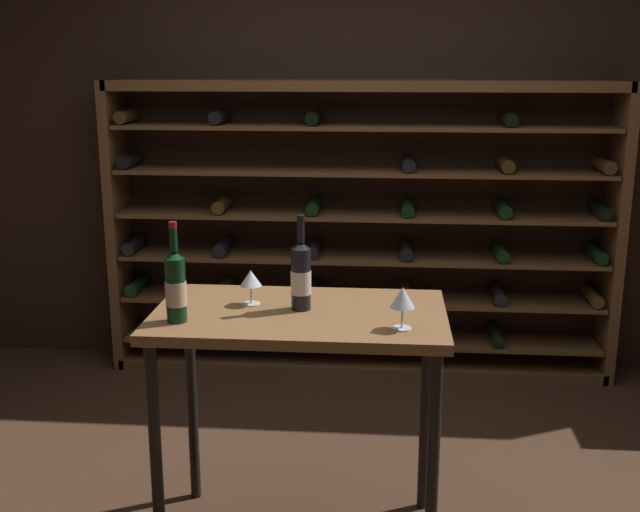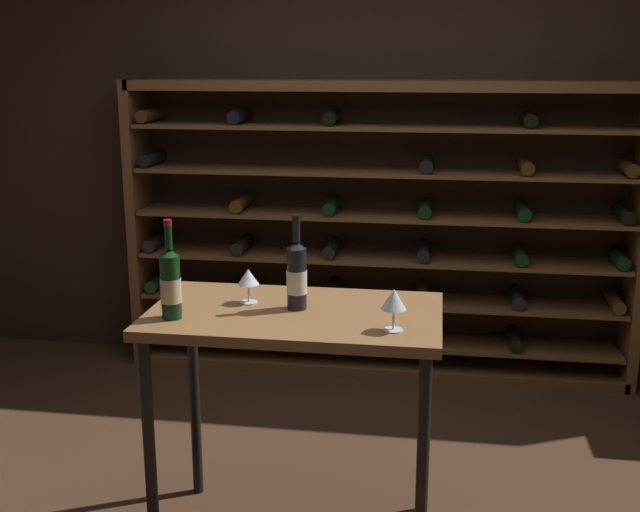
{
  "view_description": "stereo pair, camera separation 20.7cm",
  "coord_description": "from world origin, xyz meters",
  "px_view_note": "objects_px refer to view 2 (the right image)",
  "views": [
    {
      "loc": [
        0.2,
        -2.81,
        1.86
      ],
      "look_at": [
        -0.05,
        0.17,
        1.1
      ],
      "focal_mm": 43.59,
      "sensor_mm": 36.0,
      "label": 1
    },
    {
      "loc": [
        0.4,
        -2.78,
        1.86
      ],
      "look_at": [
        -0.05,
        0.17,
        1.1
      ],
      "focal_mm": 43.59,
      "sensor_mm": 36.0,
      "label": 2
    }
  ],
  "objects_px": {
    "tasting_table": "(295,340)",
    "wine_bottle_black_capsule": "(171,283)",
    "wine_glass_stemmed_right": "(248,278)",
    "wine_glass_stemmed_left": "(394,301)",
    "wine_rack": "(378,234)",
    "wine_bottle_red_label": "(297,275)"
  },
  "relations": [
    {
      "from": "wine_glass_stemmed_right",
      "to": "wine_glass_stemmed_left",
      "type": "distance_m",
      "value": 0.61
    },
    {
      "from": "tasting_table",
      "to": "wine_bottle_red_label",
      "type": "height_order",
      "value": "wine_bottle_red_label"
    },
    {
      "from": "tasting_table",
      "to": "wine_bottle_black_capsule",
      "type": "relative_size",
      "value": 2.99
    },
    {
      "from": "tasting_table",
      "to": "wine_bottle_black_capsule",
      "type": "height_order",
      "value": "wine_bottle_black_capsule"
    },
    {
      "from": "wine_bottle_red_label",
      "to": "wine_rack",
      "type": "bearing_deg",
      "value": 84.59
    },
    {
      "from": "tasting_table",
      "to": "wine_glass_stemmed_left",
      "type": "bearing_deg",
      "value": -23.91
    },
    {
      "from": "wine_rack",
      "to": "wine_glass_stemmed_right",
      "type": "bearing_deg",
      "value": -101.89
    },
    {
      "from": "wine_bottle_black_capsule",
      "to": "wine_glass_stemmed_right",
      "type": "relative_size",
      "value": 2.7
    },
    {
      "from": "wine_rack",
      "to": "tasting_table",
      "type": "bearing_deg",
      "value": -95.44
    },
    {
      "from": "wine_glass_stemmed_right",
      "to": "wine_bottle_red_label",
      "type": "bearing_deg",
      "value": -12.17
    },
    {
      "from": "wine_glass_stemmed_left",
      "to": "wine_bottle_black_capsule",
      "type": "bearing_deg",
      "value": 179.08
    },
    {
      "from": "wine_rack",
      "to": "tasting_table",
      "type": "xyz_separation_m",
      "value": [
        -0.17,
        -1.79,
        -0.02
      ]
    },
    {
      "from": "wine_bottle_black_capsule",
      "to": "wine_glass_stemmed_right",
      "type": "height_order",
      "value": "wine_bottle_black_capsule"
    },
    {
      "from": "wine_rack",
      "to": "wine_glass_stemmed_left",
      "type": "distance_m",
      "value": 1.97
    },
    {
      "from": "wine_bottle_black_capsule",
      "to": "wine_rack",
      "type": "bearing_deg",
      "value": 73.03
    },
    {
      "from": "wine_bottle_red_label",
      "to": "wine_glass_stemmed_right",
      "type": "relative_size",
      "value": 2.67
    },
    {
      "from": "wine_rack",
      "to": "tasting_table",
      "type": "relative_size",
      "value": 2.77
    },
    {
      "from": "wine_glass_stemmed_right",
      "to": "wine_bottle_black_capsule",
      "type": "bearing_deg",
      "value": -136.34
    },
    {
      "from": "wine_rack",
      "to": "wine_glass_stemmed_left",
      "type": "relative_size",
      "value": 20.04
    },
    {
      "from": "wine_rack",
      "to": "wine_bottle_black_capsule",
      "type": "relative_size",
      "value": 8.3
    },
    {
      "from": "wine_bottle_red_label",
      "to": "wine_glass_stemmed_left",
      "type": "bearing_deg",
      "value": -27.07
    },
    {
      "from": "tasting_table",
      "to": "wine_glass_stemmed_left",
      "type": "distance_m",
      "value": 0.47
    }
  ]
}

